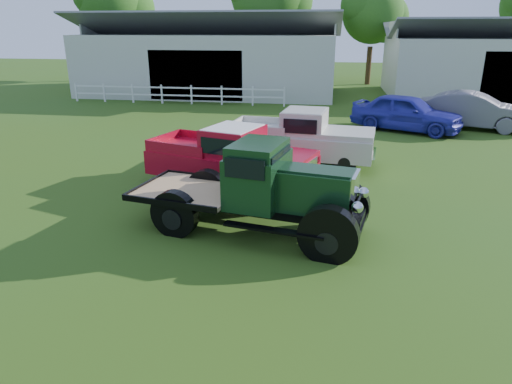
% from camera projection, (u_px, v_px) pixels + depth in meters
% --- Properties ---
extents(ground, '(120.00, 120.00, 0.00)m').
position_uv_depth(ground, '(238.00, 255.00, 9.96)').
color(ground, '#2E571A').
extents(shed_left, '(18.80, 10.20, 5.60)m').
position_uv_depth(shed_left, '(213.00, 54.00, 34.18)').
color(shed_left, beige).
rests_on(shed_left, ground).
extents(shed_right, '(16.80, 9.20, 5.20)m').
position_uv_depth(shed_right, '(507.00, 59.00, 32.08)').
color(shed_right, beige).
rests_on(shed_right, ground).
extents(fence_rail, '(14.20, 0.16, 1.20)m').
position_uv_depth(fence_rail, '(177.00, 94.00, 29.51)').
color(fence_rail, white).
rests_on(fence_rail, ground).
extents(tree_a, '(6.30, 6.30, 10.50)m').
position_uv_depth(tree_a, '(113.00, 21.00, 41.47)').
color(tree_a, '#244D16').
rests_on(tree_a, ground).
extents(tree_b, '(6.90, 6.90, 11.50)m').
position_uv_depth(tree_b, '(267.00, 15.00, 40.17)').
color(tree_b, '#244D16').
rests_on(tree_b, ground).
extents(tree_c, '(5.40, 5.40, 9.00)m').
position_uv_depth(tree_c, '(371.00, 30.00, 38.34)').
color(tree_c, '#244D16').
rests_on(tree_c, ground).
extents(vintage_flatbed, '(5.92, 3.24, 2.22)m').
position_uv_depth(vintage_flatbed, '(254.00, 188.00, 10.80)').
color(vintage_flatbed, '#123218').
rests_on(vintage_flatbed, ground).
extents(red_pickup, '(5.65, 3.51, 1.93)m').
position_uv_depth(red_pickup, '(231.00, 157.00, 13.88)').
color(red_pickup, '#A40B21').
rests_on(red_pickup, ground).
extents(white_pickup, '(5.47, 2.65, 1.93)m').
position_uv_depth(white_pickup, '(301.00, 138.00, 16.31)').
color(white_pickup, beige).
rests_on(white_pickup, ground).
extents(misc_car_blue, '(5.49, 4.03, 1.74)m').
position_uv_depth(misc_car_blue, '(406.00, 113.00, 21.67)').
color(misc_car_blue, '#2A2BA3').
rests_on(misc_car_blue, ground).
extents(misc_car_grey, '(5.60, 3.50, 1.74)m').
position_uv_depth(misc_car_grey, '(473.00, 111.00, 22.18)').
color(misc_car_grey, '#5C5A64').
rests_on(misc_car_grey, ground).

